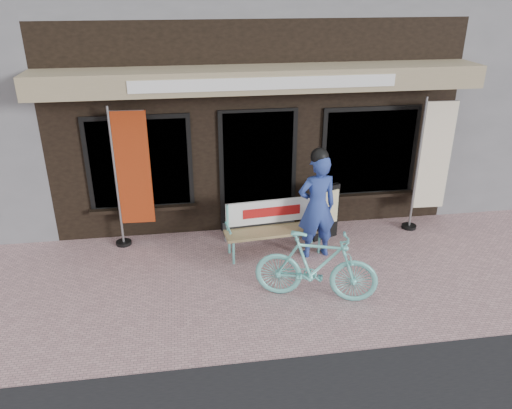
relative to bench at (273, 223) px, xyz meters
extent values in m
plane|color=#C7989A|center=(-0.12, -1.11, -0.51)|extent=(70.00, 70.00, 0.00)
cube|color=black|center=(-0.12, 3.89, 1.29)|extent=(7.00, 6.00, 3.60)
cube|color=tan|center=(-0.12, 0.54, 2.24)|extent=(7.00, 0.80, 0.35)
cube|color=white|center=(-0.12, 0.13, 2.24)|extent=(4.00, 0.02, 0.18)
cube|color=black|center=(-0.12, 0.87, 0.59)|extent=(1.20, 0.06, 2.10)
cube|color=black|center=(-0.12, 0.86, 0.59)|extent=(1.35, 0.04, 2.20)
cube|color=black|center=(-2.12, 0.87, 0.84)|extent=(1.60, 0.06, 1.50)
cube|color=black|center=(1.88, 0.87, 0.84)|extent=(1.60, 0.06, 1.50)
cube|color=black|center=(-2.12, 0.86, 0.84)|extent=(1.75, 0.04, 1.65)
cube|color=black|center=(1.88, 0.86, 0.84)|extent=(1.75, 0.04, 1.65)
cube|color=black|center=(-2.12, 0.81, 0.04)|extent=(1.80, 0.18, 0.06)
cube|color=black|center=(1.88, 0.81, 0.04)|extent=(1.80, 0.18, 0.06)
cube|color=#59595B|center=(-0.12, 0.64, -0.44)|extent=(1.30, 0.45, 0.15)
cylinder|color=#6CD4CC|center=(-0.69, -0.33, -0.33)|extent=(0.04, 0.04, 0.38)
cylinder|color=#6CD4CC|center=(-0.72, 0.03, -0.33)|extent=(0.04, 0.04, 0.38)
cylinder|color=#6CD4CC|center=(0.74, -0.20, -0.33)|extent=(0.04, 0.04, 0.38)
cylinder|color=#6CD4CC|center=(0.71, 0.16, -0.33)|extent=(0.04, 0.04, 0.38)
cube|color=tan|center=(0.01, -0.08, -0.11)|extent=(1.65, 0.55, 0.04)
cylinder|color=#6CD4CC|center=(-0.74, 0.03, 0.11)|extent=(0.04, 0.04, 0.49)
cylinder|color=#6CD4CC|center=(0.73, 0.16, 0.11)|extent=(0.04, 0.04, 0.49)
cube|color=white|center=(-0.01, 0.11, 0.16)|extent=(1.52, 0.17, 0.40)
cube|color=#B21414|center=(-0.01, 0.09, 0.16)|extent=(0.97, 0.10, 0.16)
cylinder|color=#6CD4CC|center=(-0.75, -0.15, 0.04)|extent=(0.07, 0.40, 0.04)
cylinder|color=#6CD4CC|center=(0.77, -0.01, 0.04)|extent=(0.07, 0.40, 0.04)
imported|color=#2A3F91|center=(0.66, -0.23, 0.35)|extent=(0.67, 0.48, 1.73)
sphere|color=black|center=(0.66, -0.23, 1.19)|extent=(0.31, 0.31, 0.28)
imported|color=#6CD4CC|center=(0.35, -1.43, 0.00)|extent=(1.78, 1.01, 1.03)
cylinder|color=gray|center=(-2.49, 0.60, 0.68)|extent=(0.04, 0.04, 2.40)
cylinder|color=gray|center=(-2.22, 0.58, 1.79)|extent=(0.55, 0.05, 0.03)
cube|color=#9E3011|center=(-2.20, 0.58, 0.85)|extent=(0.55, 0.05, 1.91)
cylinder|color=black|center=(-2.49, 0.60, -0.49)|extent=(0.27, 0.27, 0.05)
cylinder|color=gray|center=(2.62, 0.45, 0.69)|extent=(0.04, 0.04, 2.41)
cylinder|color=gray|center=(2.89, 0.44, 1.80)|extent=(0.55, 0.05, 0.03)
cube|color=#F1E2C5|center=(2.91, 0.44, 0.85)|extent=(0.55, 0.06, 1.91)
cylinder|color=black|center=(2.62, 0.45, -0.49)|extent=(0.27, 0.27, 0.05)
cube|color=black|center=(0.98, 0.31, -0.02)|extent=(0.49, 0.26, 0.99)
cube|color=beige|center=(1.00, 0.26, 0.09)|extent=(0.40, 0.17, 0.60)
camera|label=1|loc=(-1.37, -7.19, 3.62)|focal=35.00mm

